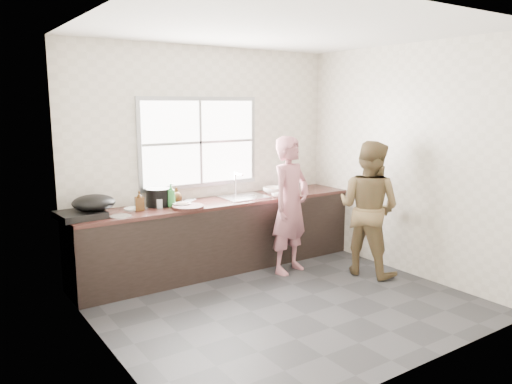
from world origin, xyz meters
TOP-DOWN VIEW (x-y plane):
  - floor at (0.00, 0.00)m, footprint 3.60×3.20m
  - ceiling at (0.00, 0.00)m, footprint 3.60×3.20m
  - wall_back at (0.00, 1.60)m, footprint 3.60×0.01m
  - wall_left at (-1.80, 0.00)m, footprint 0.01×3.20m
  - wall_right at (1.80, 0.00)m, footprint 0.01×3.20m
  - wall_front at (0.00, -1.60)m, footprint 3.60×0.01m
  - cabinet at (0.00, 1.29)m, footprint 3.60×0.62m
  - countertop at (0.00, 1.29)m, footprint 3.60×0.64m
  - sink at (0.35, 1.29)m, footprint 0.55×0.45m
  - faucet at (0.35, 1.49)m, footprint 0.02×0.02m
  - window_frame at (-0.10, 1.59)m, footprint 1.60×0.05m
  - window_glazing at (-0.10, 1.57)m, footprint 1.50×0.01m
  - woman at (0.66, 0.74)m, footprint 0.64×0.51m
  - person_side at (1.39, 0.17)m, footprint 0.80×0.91m
  - cutting_board at (-0.53, 1.08)m, footprint 0.37×0.37m
  - cleaver at (-0.40, 1.30)m, footprint 0.24×0.22m
  - bowl_mince at (-0.55, 1.19)m, footprint 0.24×0.24m
  - bowl_crabs at (0.82, 1.32)m, footprint 0.24×0.24m
  - bowl_held at (0.72, 1.08)m, footprint 0.22×0.22m
  - black_pot at (-0.74, 1.41)m, footprint 0.36×0.36m
  - plate_food at (-1.05, 1.39)m, footprint 0.25×0.25m
  - bottle_green at (-0.63, 1.29)m, footprint 0.13×0.13m
  - bottle_brown_tall at (-1.01, 1.30)m, footprint 0.11×0.11m
  - bottle_brown_short at (-0.46, 1.52)m, footprint 0.14×0.14m
  - glass_jar at (-0.77, 1.29)m, footprint 0.09×0.09m
  - burner at (-1.65, 1.29)m, footprint 0.48×0.48m
  - wok at (-1.50, 1.29)m, footprint 0.57×0.57m
  - dish_rack at (1.17, 1.52)m, footprint 0.39×0.30m
  - pot_lid_left at (-1.29, 1.11)m, footprint 0.26×0.26m
  - pot_lid_right at (-0.95, 1.44)m, footprint 0.31×0.31m

SIDE VIEW (x-z plane):
  - floor at x=0.00m, z-range -0.01..0.00m
  - cabinet at x=0.00m, z-range 0.00..0.82m
  - woman at x=0.66m, z-range 0.00..1.54m
  - person_side at x=1.39m, z-range 0.00..1.60m
  - countertop at x=0.00m, z-range 0.82..0.86m
  - sink at x=0.35m, z-range 0.85..0.88m
  - pot_lid_left at x=-1.29m, z-range 0.86..0.87m
  - pot_lid_right at x=-0.95m, z-range 0.86..0.87m
  - plate_food at x=-1.05m, z-range 0.86..0.88m
  - cutting_board at x=-0.53m, z-range 0.86..0.90m
  - bowl_mince at x=-0.55m, z-range 0.86..0.91m
  - bowl_held at x=0.72m, z-range 0.86..0.92m
  - burner at x=-1.65m, z-range 0.86..0.93m
  - bowl_crabs at x=0.82m, z-range 0.86..0.93m
  - cleaver at x=-0.40m, z-range 0.90..0.91m
  - glass_jar at x=-0.77m, z-range 0.86..0.96m
  - bottle_brown_short at x=-0.46m, z-range 0.86..1.01m
  - bottle_brown_tall at x=-1.01m, z-range 0.86..1.06m
  - black_pot at x=-0.74m, z-range 0.86..1.06m
  - bottle_green at x=-0.63m, z-range 0.86..1.13m
  - dish_rack at x=1.17m, z-range 0.86..1.13m
  - wok at x=-1.50m, z-range 0.92..1.09m
  - faucet at x=0.35m, z-range 0.86..1.16m
  - wall_back at x=0.00m, z-range 0.00..2.70m
  - wall_left at x=-1.80m, z-range 0.00..2.70m
  - wall_right at x=1.80m, z-range 0.00..2.70m
  - wall_front at x=0.00m, z-range 0.00..2.70m
  - window_glazing at x=-0.10m, z-range 1.05..2.05m
  - window_frame at x=-0.10m, z-range 1.00..2.10m
  - ceiling at x=0.00m, z-range 2.70..2.71m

